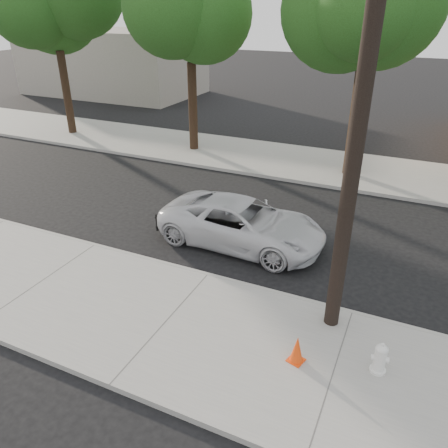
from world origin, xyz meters
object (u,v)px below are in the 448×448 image
Objects in this scene: utility_pole at (357,135)px; fire_hydrant at (380,359)px; police_cruiser at (242,223)px; traffic_cone at (297,349)px.

utility_pole is 4.54m from fire_hydrant.
police_cruiser is 5.44m from traffic_cone.
traffic_cone is (-1.62, -0.42, -0.02)m from fire_hydrant.
police_cruiser is at bearing 140.85° from utility_pole.
fire_hydrant is at bearing -43.61° from utility_pole.
utility_pole is 1.70× the size of police_cruiser.
utility_pole reaches higher than police_cruiser.
fire_hydrant is (1.22, -1.16, -4.22)m from utility_pole.
traffic_cone is (3.11, -4.45, -0.28)m from police_cruiser.
utility_pole reaches higher than fire_hydrant.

